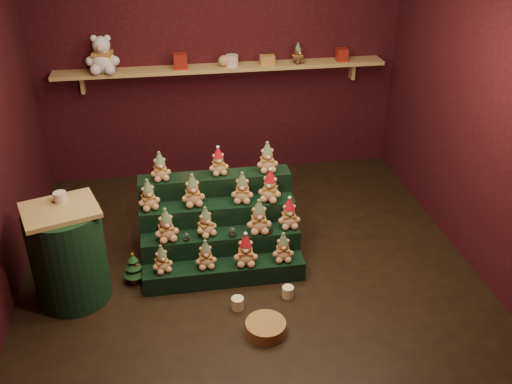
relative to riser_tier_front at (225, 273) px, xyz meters
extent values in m
plane|color=black|center=(0.25, 0.18, -0.09)|extent=(4.00, 4.00, 0.00)
cube|color=black|center=(0.25, 2.23, 1.31)|extent=(4.00, 0.10, 2.80)
cube|color=black|center=(0.25, -1.87, 1.31)|extent=(4.00, 0.10, 2.80)
cube|color=black|center=(2.30, 0.18, 1.31)|extent=(0.10, 4.00, 2.80)
cube|color=tan|center=(0.25, 2.05, 1.21)|extent=(3.60, 0.26, 0.04)
cube|color=tan|center=(-1.25, 2.12, 1.09)|extent=(0.04, 0.12, 0.20)
cube|color=tan|center=(1.75, 2.12, 1.09)|extent=(0.04, 0.12, 0.20)
cube|color=black|center=(0.00, 0.00, 0.00)|extent=(1.40, 0.22, 0.18)
cube|color=black|center=(0.00, 0.22, 0.09)|extent=(1.40, 0.22, 0.36)
cube|color=black|center=(0.00, 0.44, 0.18)|extent=(1.40, 0.22, 0.54)
cube|color=black|center=(0.00, 0.66, 0.27)|extent=(1.40, 0.22, 0.72)
cylinder|color=black|center=(-0.31, 0.16, 0.28)|extent=(0.05, 0.05, 0.02)
sphere|color=silver|center=(-0.31, 0.16, 0.32)|extent=(0.06, 0.06, 0.06)
cylinder|color=black|center=(0.10, 0.16, 0.28)|extent=(0.06, 0.06, 0.03)
sphere|color=silver|center=(0.10, 0.16, 0.33)|extent=(0.07, 0.07, 0.07)
cylinder|color=black|center=(0.42, 0.16, 0.28)|extent=(0.06, 0.06, 0.02)
sphere|color=silver|center=(0.42, 0.16, 0.33)|extent=(0.07, 0.07, 0.07)
cube|color=tan|center=(-1.27, 0.01, 0.76)|extent=(0.68, 0.62, 0.04)
cylinder|color=black|center=(-1.27, 0.01, 0.32)|extent=(0.60, 0.60, 0.83)
cylinder|color=beige|center=(-1.27, 0.11, 0.82)|extent=(0.10, 0.10, 0.08)
cylinder|color=#462F19|center=(-0.78, 0.12, -0.07)|extent=(0.09, 0.09, 0.05)
cone|color=#12331A|center=(-0.78, 0.12, 0.04)|extent=(0.19, 0.19, 0.09)
cone|color=#12331A|center=(-0.78, 0.12, 0.11)|extent=(0.14, 0.14, 0.09)
cone|color=#12331A|center=(-0.78, 0.12, 0.17)|extent=(0.09, 0.09, 0.07)
cone|color=yellow|center=(-0.78, 0.12, 0.22)|extent=(0.03, 0.03, 0.03)
cylinder|color=#F2EDB3|center=(0.06, -0.37, -0.04)|extent=(0.10, 0.10, 0.10)
cylinder|color=#F2EDB3|center=(0.50, -0.29, -0.04)|extent=(0.10, 0.10, 0.10)
cylinder|color=#A47642|center=(0.24, -0.69, -0.04)|extent=(0.34, 0.34, 0.10)
cube|color=maroon|center=(-0.20, 2.03, 1.31)|extent=(0.14, 0.14, 0.16)
cylinder|color=beige|center=(0.35, 2.03, 1.29)|extent=(0.14, 0.14, 0.12)
cube|color=maroon|center=(1.58, 2.03, 1.30)|extent=(0.12, 0.12, 0.14)
sphere|color=tan|center=(0.26, 2.03, 1.29)|extent=(0.12, 0.12, 0.12)
cube|color=#D45E1E|center=(0.74, 2.03, 1.28)|extent=(0.16, 0.10, 0.10)
camera|label=1|loc=(-0.38, -3.99, 3.03)|focal=40.00mm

